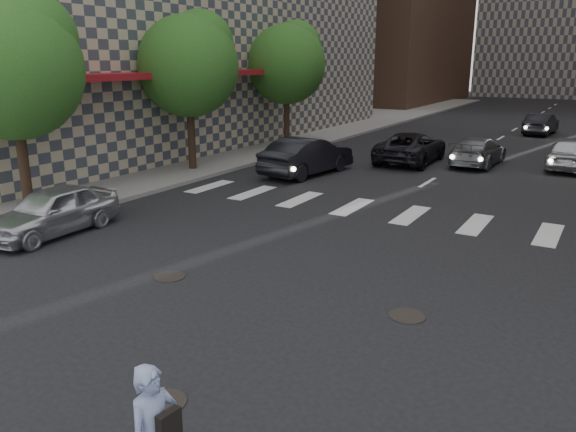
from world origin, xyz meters
name	(u,v)px	position (x,y,z in m)	size (l,w,h in m)	color
ground	(206,317)	(0.00, 0.00, 0.00)	(160.00, 160.00, 0.00)	black
sidewalk_left	(225,138)	(-14.50, 20.00, 0.07)	(13.00, 80.00, 0.15)	gray
tree_a	(16,63)	(-9.45, 3.14, 4.65)	(4.20, 4.20, 6.60)	#382619
tree_b	(191,61)	(-9.45, 11.14, 4.65)	(4.20, 4.20, 6.60)	#382619
tree_c	(289,61)	(-9.45, 19.14, 4.65)	(4.20, 4.20, 6.60)	#382619
manhole_a	(162,402)	(1.20, -2.50, 0.01)	(0.70, 0.70, 0.02)	black
manhole_b	(170,277)	(-2.00, 1.20, 0.01)	(0.70, 0.70, 0.02)	black
manhole_c	(407,316)	(3.30, 2.00, 0.01)	(0.70, 0.70, 0.02)	black
silver_sedan	(52,211)	(-7.00, 2.00, 0.68)	(1.60, 3.97, 1.35)	silver
traffic_car_a	(307,156)	(-4.92, 13.00, 0.79)	(1.67, 4.78, 1.57)	black
traffic_car_b	(478,151)	(0.81, 18.91, 0.65)	(1.81, 4.45, 1.29)	slate
traffic_car_c	(411,147)	(-2.07, 18.00, 0.71)	(2.36, 5.11, 1.42)	black
traffic_car_d	(571,153)	(4.60, 20.00, 0.74)	(1.75, 4.35, 1.48)	#AFB1B7
traffic_car_e	(541,124)	(1.86, 32.00, 0.67)	(1.43, 4.09, 1.35)	black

